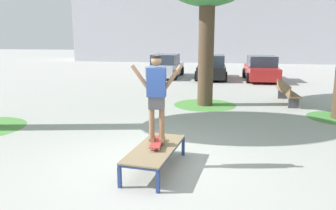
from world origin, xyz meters
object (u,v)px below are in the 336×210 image
(skate_box, at_px, (155,150))
(car_black, at_px, (211,68))
(park_bench, at_px, (287,92))
(car_red, at_px, (261,69))
(skater, at_px, (157,93))
(car_silver, at_px, (166,67))
(skateboard, at_px, (157,142))

(skate_box, relative_size, car_black, 0.47)
(skate_box, xyz_separation_m, park_bench, (3.80, 7.36, 0.03))
(car_black, distance_m, car_red, 3.03)
(skater, height_order, park_bench, skater)
(skate_box, height_order, car_silver, car_silver)
(skate_box, bearing_deg, car_black, 87.86)
(skateboard, bearing_deg, car_black, 87.89)
(car_silver, height_order, park_bench, car_silver)
(skateboard, xyz_separation_m, skater, (-0.00, 0.00, 0.99))
(car_silver, xyz_separation_m, car_black, (3.01, -0.42, 0.00))
(car_silver, relative_size, car_red, 1.00)
(car_black, height_order, car_red, same)
(car_silver, xyz_separation_m, park_bench, (6.27, -7.75, -0.24))
(skate_box, height_order, car_black, car_black)
(park_bench, bearing_deg, skater, -117.61)
(skateboard, distance_m, car_silver, 15.21)
(skateboard, xyz_separation_m, car_silver, (-2.48, 15.00, 0.15))
(skate_box, xyz_separation_m, car_red, (3.56, 14.34, 0.28))
(skater, distance_m, car_black, 14.62)
(skater, bearing_deg, park_bench, 62.39)
(skater, height_order, car_black, skater)
(skateboard, xyz_separation_m, car_black, (0.54, 14.59, 0.15))
(car_red, xyz_separation_m, park_bench, (0.24, -6.98, -0.24))
(skateboard, height_order, car_red, car_red)
(skater, relative_size, car_silver, 0.40)
(skateboard, bearing_deg, skate_box, -96.33)
(skateboard, distance_m, car_black, 14.60)
(skateboard, bearing_deg, park_bench, 62.40)
(car_red, relative_size, park_bench, 1.76)
(skateboard, bearing_deg, skater, 94.07)
(skate_box, height_order, car_red, car_red)
(park_bench, bearing_deg, skateboard, -117.60)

